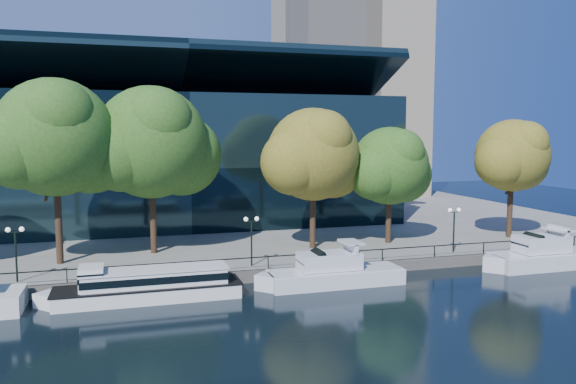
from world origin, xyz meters
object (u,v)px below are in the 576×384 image
object	(u,v)px
lamp_0	(15,241)
lamp_1	(251,230)
cruiser_near	(330,272)
tree_5	(514,157)
lamp_2	(454,219)
tree_4	(391,168)
tree_1	(58,140)
tour_boat	(144,284)
tree_3	(315,156)
tree_2	(154,145)
cruiser_far	(541,255)

from	to	relation	value
lamp_0	lamp_1	bearing A→B (deg)	0.00
cruiser_near	tree_5	xyz separation A→B (m)	(23.33, 8.75, 8.23)
tree_5	lamp_2	world-z (taller)	tree_5
tree_4	lamp_2	world-z (taller)	tree_4
tree_1	tree_4	world-z (taller)	tree_1
lamp_2	tree_5	bearing A→B (deg)	25.67
tour_boat	lamp_0	world-z (taller)	lamp_0
tree_5	lamp_1	world-z (taller)	tree_5
tree_3	lamp_1	distance (m)	10.68
tree_2	lamp_2	distance (m)	27.73
tour_boat	cruiser_far	bearing A→B (deg)	-0.22
tree_2	lamp_2	size ratio (longest dim) A/B	3.70
cruiser_near	lamp_1	world-z (taller)	lamp_1
tree_4	tree_2	bearing A→B (deg)	175.78
tree_4	tree_5	xyz separation A→B (m)	(13.37, -0.90, 0.89)
tree_4	lamp_1	xyz separation A→B (m)	(-15.24, -5.64, -4.42)
tree_1	tree_2	size ratio (longest dim) A/B	1.02
cruiser_near	tree_5	world-z (taller)	tree_5
tree_2	tree_4	xyz separation A→B (m)	(22.38, -1.65, -2.32)
tree_2	tree_3	world-z (taller)	tree_2
cruiser_near	tree_3	bearing A→B (deg)	77.83
cruiser_far	lamp_2	world-z (taller)	lamp_2
cruiser_near	tree_1	distance (m)	24.35
tree_5	lamp_1	distance (m)	29.48
tour_boat	tree_5	bearing A→B (deg)	13.02
lamp_0	cruiser_far	bearing A→B (deg)	-5.41
tour_boat	tree_4	bearing A→B (deg)	21.73
lamp_0	tree_5	bearing A→B (deg)	5.87
cruiser_far	lamp_1	bearing A→B (deg)	170.87
tour_boat	lamp_2	distance (m)	27.81
cruiser_near	cruiser_far	xyz separation A→B (m)	(19.66, 0.00, 0.11)
tree_3	lamp_1	bearing A→B (deg)	-143.48
tree_4	lamp_1	world-z (taller)	tree_4
tour_boat	tree_3	bearing A→B (deg)	30.23
lamp_1	lamp_0	bearing A→B (deg)	180.00
tree_2	tree_4	world-z (taller)	tree_2
tour_boat	tree_3	size ratio (longest dim) A/B	1.08
tree_1	lamp_2	distance (m)	34.75
tree_1	tree_4	distance (m)	30.21
tour_boat	tree_3	xyz separation A→B (m)	(15.95, 9.29, 8.45)
tour_boat	tree_5	world-z (taller)	tree_5
cruiser_near	tree_3	xyz separation A→B (m)	(2.03, 9.42, 8.53)
lamp_2	lamp_1	bearing A→B (deg)	180.00
tour_boat	lamp_0	bearing A→B (deg)	156.17
lamp_0	lamp_1	size ratio (longest dim) A/B	1.00
tree_3	tree_2	bearing A→B (deg)	172.59
tree_1	tree_2	distance (m)	7.97
tour_boat	cruiser_far	world-z (taller)	cruiser_far
cruiser_far	tree_3	size ratio (longest dim) A/B	0.86
cruiser_far	tree_5	distance (m)	12.48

